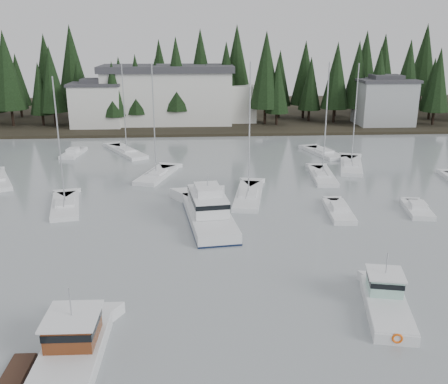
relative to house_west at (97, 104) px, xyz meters
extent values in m
cube|color=black|center=(18.00, 18.00, -4.65)|extent=(240.00, 54.00, 1.00)
cube|color=silver|center=(0.00, 0.00, -0.40)|extent=(9.00, 7.00, 7.50)
cube|color=#38383D|center=(0.00, 0.00, 3.60)|extent=(9.54, 7.42, 0.50)
cube|color=#38383D|center=(0.00, 0.00, 4.20)|extent=(4.95, 3.85, 0.80)
cube|color=#999EA0|center=(54.00, -1.00, -0.15)|extent=(10.00, 8.00, 8.00)
cube|color=#38383D|center=(54.00, -1.00, 4.10)|extent=(10.60, 8.48, 0.50)
cube|color=#38383D|center=(54.00, -1.00, 4.70)|extent=(5.50, 4.40, 0.80)
cube|color=silver|center=(13.00, 3.00, 0.85)|extent=(24.00, 10.00, 10.00)
cube|color=#38383D|center=(13.00, 3.00, 6.15)|extent=(25.00, 11.00, 1.20)
cube|color=silver|center=(25.00, 5.00, -0.65)|extent=(10.00, 8.00, 7.00)
cube|color=white|center=(11.09, -71.92, -4.55)|extent=(3.30, 9.52, 1.37)
cube|color=white|center=(11.09, -71.92, -3.81)|extent=(3.23, 9.33, 0.13)
cube|color=#4C260F|center=(11.12, -70.02, -3.08)|extent=(2.63, 2.88, 1.47)
cube|color=white|center=(11.12, -70.02, -2.29)|extent=(2.95, 3.27, 0.13)
cube|color=black|center=(11.12, -70.02, -2.78)|extent=(2.70, 2.93, 0.42)
cylinder|color=#A5A8AD|center=(11.12, -70.02, -1.39)|extent=(0.08, 0.08, 1.68)
cube|color=black|center=(8.46, -71.88, -4.71)|extent=(1.31, 3.39, 0.58)
cube|color=white|center=(19.19, -50.00, -4.49)|extent=(5.23, 12.50, 1.76)
cube|color=#0E1934|center=(19.19, -50.00, -4.62)|extent=(5.28, 12.56, 0.24)
cube|color=white|center=(19.11, -49.40, -2.78)|extent=(3.84, 6.64, 1.60)
cube|color=black|center=(19.11, -49.40, -2.40)|extent=(3.92, 6.71, 0.44)
cube|color=white|center=(19.11, -49.40, -1.62)|extent=(2.62, 3.41, 0.72)
cylinder|color=#A5A8AD|center=(19.11, -49.40, -0.74)|extent=(0.10, 0.10, 1.21)
cube|color=white|center=(30.00, -66.88, -4.56)|extent=(3.98, 7.63, 1.18)
cube|color=white|center=(30.00, -66.88, -3.93)|extent=(3.90, 7.48, 0.11)
cube|color=#9ECFBE|center=(30.30, -65.46, -3.29)|extent=(2.49, 2.56, 1.27)
cube|color=white|center=(30.30, -65.46, -2.61)|extent=(2.80, 2.90, 0.11)
cube|color=black|center=(30.30, -65.46, -3.04)|extent=(2.55, 2.61, 0.36)
cylinder|color=#A5A8AD|center=(30.30, -65.46, -1.84)|extent=(0.08, 0.08, 1.45)
torus|color=#F2590C|center=(29.25, -70.43, -4.16)|extent=(0.65, 0.26, 0.64)
cube|color=white|center=(13.13, -34.07, -4.68)|extent=(5.17, 8.93, 1.05)
cube|color=white|center=(13.13, -34.07, -4.03)|extent=(2.71, 3.33, 0.30)
cylinder|color=#A5A8AD|center=(13.13, -34.07, 2.47)|extent=(0.14, 0.14, 13.25)
cube|color=white|center=(23.70, -43.06, -4.68)|extent=(4.44, 10.33, 1.05)
cube|color=white|center=(23.70, -43.06, -4.03)|extent=(2.45, 3.69, 0.30)
cylinder|color=#A5A8AD|center=(23.70, -43.06, 2.78)|extent=(0.14, 0.14, 13.88)
cube|color=white|center=(7.82, -20.72, -4.68)|extent=(7.29, 10.46, 1.05)
cube|color=white|center=(7.82, -20.72, -4.03)|extent=(3.30, 4.00, 0.30)
cylinder|color=#A5A8AD|center=(7.82, -20.72, 2.10)|extent=(0.14, 0.14, 12.52)
cube|color=white|center=(37.02, -23.31, -4.68)|extent=(4.81, 8.46, 1.05)
cube|color=white|center=(37.02, -23.31, -4.03)|extent=(2.58, 3.14, 0.30)
cylinder|color=#A5A8AD|center=(37.02, -23.31, 2.15)|extent=(0.14, 0.14, 12.62)
cube|color=white|center=(38.80, -30.83, -4.68)|extent=(5.36, 10.43, 1.05)
cube|color=white|center=(38.80, -30.83, -4.03)|extent=(2.77, 3.81, 0.30)
cylinder|color=#A5A8AD|center=(38.80, -30.83, 2.34)|extent=(0.14, 0.14, 13.00)
cube|color=white|center=(4.65, -45.20, -4.68)|extent=(4.35, 8.69, 1.05)
cube|color=white|center=(4.65, -45.20, -4.03)|extent=(2.42, 3.16, 0.30)
cylinder|color=#A5A8AD|center=(4.65, -45.20, 2.18)|extent=(0.14, 0.14, 12.68)
cube|color=white|center=(33.71, -35.70, -4.68)|extent=(3.31, 8.83, 1.05)
cube|color=white|center=(33.71, -35.70, -4.03)|extent=(2.04, 3.08, 0.30)
cylinder|color=#A5A8AD|center=(33.71, -35.70, 2.57)|extent=(0.14, 0.14, 13.44)
cube|color=white|center=(32.13, -48.50, -4.60)|extent=(2.75, 6.88, 0.90)
cube|color=white|center=(32.13, -48.50, -3.90)|extent=(1.67, 2.27, 0.55)
cube|color=white|center=(0.11, -21.55, -4.60)|extent=(2.87, 6.02, 0.90)
cube|color=white|center=(0.11, -21.55, -3.90)|extent=(1.71, 2.02, 0.55)
cube|color=white|center=(40.10, -48.52, -4.60)|extent=(3.07, 5.66, 0.90)
cube|color=white|center=(40.10, -48.52, -3.90)|extent=(1.76, 1.94, 0.55)
camera|label=1|loc=(17.96, -94.23, 12.33)|focal=40.00mm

